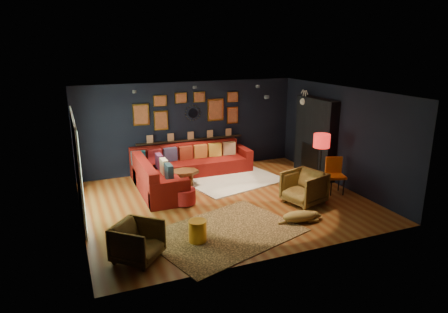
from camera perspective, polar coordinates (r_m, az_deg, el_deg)
name	(u,v)px	position (r m, az deg, el deg)	size (l,w,h in m)	color
floor	(226,201)	(9.61, 0.24, -6.41)	(6.50, 6.50, 0.00)	brown
room_walls	(226,136)	(9.12, 0.25, 2.89)	(6.50, 6.50, 6.50)	black
sectional	(179,170)	(10.92, -6.39, -1.93)	(3.41, 2.69, 0.86)	maroon
ledge	(191,140)	(11.73, -4.78, 2.40)	(3.20, 0.12, 0.04)	black
gallery_wall	(189,110)	(11.59, -5.00, 6.70)	(3.15, 0.04, 1.02)	gold
sunburst_mirror	(193,113)	(11.64, -4.46, 6.22)	(0.47, 0.16, 0.47)	silver
fireplace	(315,140)	(11.50, 12.87, 2.29)	(0.31, 1.60, 2.20)	black
deer_head	(308,101)	(11.74, 11.97, 7.74)	(0.50, 0.28, 0.45)	white
sliding_door	(78,166)	(9.17, -20.18, -1.23)	(0.06, 2.80, 2.20)	white
ceiling_spots	(213,90)	(9.70, -1.58, 9.45)	(3.30, 2.50, 0.06)	black
shag_rug	(234,180)	(11.01, 1.40, -3.37)	(2.45, 1.78, 0.03)	silver
leopard_rug	(225,233)	(8.08, 0.14, -10.87)	(2.85, 2.04, 0.02)	tan
coffee_table	(184,173)	(10.54, -5.69, -2.43)	(0.86, 0.69, 0.39)	brown
pouf	(185,196)	(9.41, -5.65, -5.65)	(0.52, 0.52, 0.34)	maroon
armchair_left	(137,240)	(7.18, -12.26, -11.58)	(0.73, 0.68, 0.75)	#AD8035
armchair_right	(304,186)	(9.54, 11.37, -4.18)	(0.82, 0.77, 0.85)	#AD8035
gold_stool	(198,231)	(7.69, -3.80, -10.62)	(0.35, 0.35, 0.43)	gold
orange_chair	(335,172)	(10.38, 15.55, -2.15)	(0.53, 0.53, 0.90)	black
floor_lamp	(322,144)	(10.23, 13.77, 1.80)	(0.41, 0.41, 1.48)	black
dog	(300,214)	(8.63, 10.75, -8.12)	(1.02, 0.50, 0.32)	#B18841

